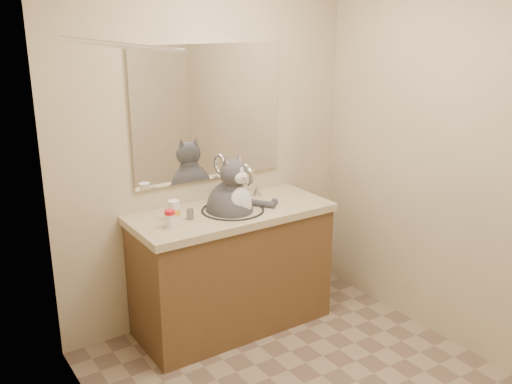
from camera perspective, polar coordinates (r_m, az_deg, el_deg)
room at (r=2.90m, az=7.31°, el=-0.44°), size 2.22×2.52×2.42m
vanity at (r=3.90m, az=-2.41°, el=-7.42°), size 1.34×0.59×1.12m
mirror at (r=3.83m, az=-4.73°, el=7.86°), size 1.10×0.02×0.90m
shower_curtain at (r=2.54m, az=-12.92°, el=-7.51°), size 0.02×1.30×1.93m
cat at (r=3.72m, az=-2.49°, el=-1.43°), size 0.47×0.37×0.60m
pill_bottle_redcap at (r=3.46m, az=-8.59°, el=-2.67°), size 0.07×0.07×0.11m
pill_bottle_orange at (r=3.58m, az=-8.21°, el=-1.86°), size 0.10×0.10×0.13m
grey_canister at (r=3.59m, az=-6.59°, el=-2.20°), size 0.05×0.05×0.07m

